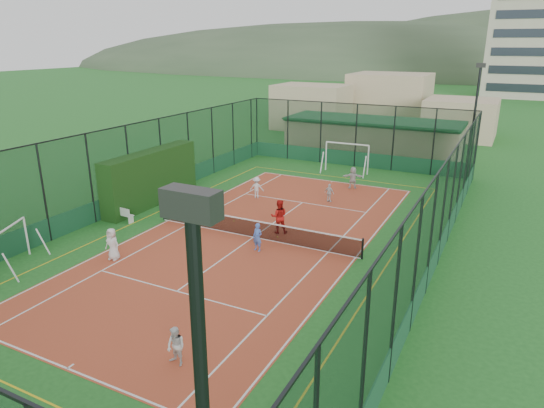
{
  "coord_description": "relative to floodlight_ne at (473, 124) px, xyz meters",
  "views": [
    {
      "loc": [
        11.33,
        -20.25,
        9.6
      ],
      "look_at": [
        0.02,
        2.12,
        1.2
      ],
      "focal_mm": 32.0,
      "sensor_mm": 36.0,
      "label": 1
    }
  ],
  "objects": [
    {
      "name": "court_slab",
      "position": [
        -8.6,
        -16.6,
        -4.12
      ],
      "size": [
        11.17,
        23.97,
        0.01
      ],
      "primitive_type": "cube",
      "color": "#AB4226",
      "rests_on": "ground"
    },
    {
      "name": "child_near_right",
      "position": [
        -5.7,
        -26.78,
        -3.47
      ],
      "size": [
        0.7,
        0.59,
        1.3
      ],
      "primitive_type": "imported",
      "rotation": [
        0.0,
        0.0,
        -0.17
      ],
      "color": "silver",
      "rests_on": "court_slab"
    },
    {
      "name": "ground",
      "position": [
        -8.6,
        -16.6,
        -4.12
      ],
      "size": [
        300.0,
        300.0,
        0.0
      ],
      "primitive_type": "plane",
      "color": "#205F21",
      "rests_on": "ground"
    },
    {
      "name": "child_far_right",
      "position": [
        -7.16,
        -9.28,
        -3.53
      ],
      "size": [
        0.74,
        0.45,
        1.17
      ],
      "primitive_type": "imported",
      "rotation": [
        0.0,
        0.0,
        2.89
      ],
      "color": "silver",
      "rests_on": "court_slab"
    },
    {
      "name": "coach",
      "position": [
        -7.7,
        -15.4,
        -3.21
      ],
      "size": [
        1.1,
        1.01,
        1.82
      ],
      "primitive_type": "imported",
      "rotation": [
        0.0,
        0.0,
        3.61
      ],
      "color": "red",
      "rests_on": "court_slab"
    },
    {
      "name": "apartment_tower",
      "position": [
        3.4,
        65.4,
        10.88
      ],
      "size": [
        15.0,
        12.0,
        30.0
      ],
      "primitive_type": "cube",
      "color": "beige",
      "rests_on": "ground"
    },
    {
      "name": "child_far_back",
      "position": [
        -6.78,
        -5.73,
        -3.36
      ],
      "size": [
        1.47,
        0.92,
        1.51
      ],
      "primitive_type": "imported",
      "rotation": [
        0.0,
        0.0,
        3.51
      ],
      "color": "silver",
      "rests_on": "court_slab"
    },
    {
      "name": "child_near_left",
      "position": [
        -13.1,
        -21.84,
        -3.35
      ],
      "size": [
        0.75,
        0.5,
        1.52
      ],
      "primitive_type": "imported",
      "rotation": [
        0.0,
        0.0,
        0.02
      ],
      "color": "silver",
      "rests_on": "court_slab"
    },
    {
      "name": "perimeter_fence",
      "position": [
        -8.6,
        -16.6,
        -1.62
      ],
      "size": [
        18.12,
        34.12,
        5.0
      ],
      "primitive_type": null,
      "color": "#10311C",
      "rests_on": "ground"
    },
    {
      "name": "tennis_net",
      "position": [
        -8.6,
        -16.6,
        -3.59
      ],
      "size": [
        11.67,
        0.12,
        1.06
      ],
      "primitive_type": null,
      "color": "black",
      "rests_on": "ground"
    },
    {
      "name": "child_far_left",
      "position": [
        -11.65,
        -10.6,
        -3.42
      ],
      "size": [
        1.0,
        0.74,
        1.38
      ],
      "primitive_type": "imported",
      "rotation": [
        0.0,
        0.0,
        3.42
      ],
      "color": "silver",
      "rests_on": "court_slab"
    },
    {
      "name": "futsal_goal_far",
      "position": [
        -8.58,
        -1.74,
        -3.01
      ],
      "size": [
        3.49,
        1.07,
        2.24
      ],
      "primitive_type": null,
      "rotation": [
        0.0,
        0.0,
        0.02
      ],
      "color": "white",
      "rests_on": "ground"
    },
    {
      "name": "distant_hills",
      "position": [
        -8.6,
        133.4,
        -4.12
      ],
      "size": [
        200.0,
        60.0,
        24.0
      ],
      "primitive_type": null,
      "color": "#384C33",
      "rests_on": "ground"
    },
    {
      "name": "white_bench",
      "position": [
        -16.4,
        -17.76,
        -3.68
      ],
      "size": [
        1.61,
        0.57,
        0.89
      ],
      "primitive_type": null,
      "rotation": [
        0.0,
        0.0,
        -0.09
      ],
      "color": "white",
      "rests_on": "ground"
    },
    {
      "name": "child_near_mid",
      "position": [
        -7.61,
        -17.95,
        -3.42
      ],
      "size": [
        0.56,
        0.42,
        1.39
      ],
      "primitive_type": "imported",
      "rotation": [
        0.0,
        0.0,
        -0.18
      ],
      "color": "#4B75D7",
      "rests_on": "court_slab"
    },
    {
      "name": "clubhouse",
      "position": [
        -8.6,
        5.4,
        -2.55
      ],
      "size": [
        15.2,
        7.2,
        3.15
      ],
      "primitive_type": null,
      "color": "tan",
      "rests_on": "ground"
    },
    {
      "name": "hedge_left",
      "position": [
        -16.9,
        -14.53,
        -2.46
      ],
      "size": [
        1.14,
        7.6,
        3.32
      ],
      "primitive_type": "cube",
      "color": "black",
      "rests_on": "ground"
    },
    {
      "name": "futsal_goal_near",
      "position": [
        -16.52,
        -24.49,
        -3.19
      ],
      "size": [
        2.97,
        1.97,
        1.86
      ],
      "primitive_type": null,
      "rotation": [
        0.0,
        0.0,
        2.0
      ],
      "color": "white",
      "rests_on": "ground"
    },
    {
      "name": "floodlight_ne",
      "position": [
        0.0,
        0.0,
        0.0
      ],
      "size": [
        0.6,
        0.26,
        8.25
      ],
      "primitive_type": null,
      "color": "black",
      "rests_on": "ground"
    },
    {
      "name": "tennis_balls",
      "position": [
        -9.58,
        -15.19,
        -4.08
      ],
      "size": [
        3.3,
        1.63,
        0.07
      ],
      "color": "#CCE033",
      "rests_on": "court_slab"
    }
  ]
}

